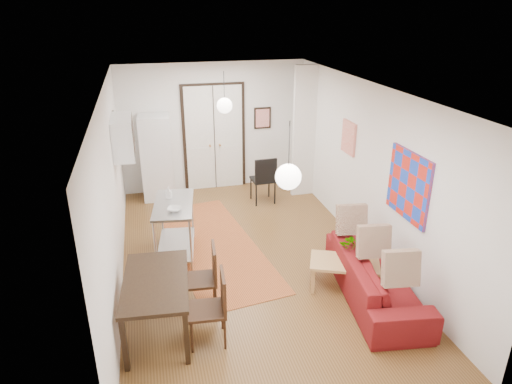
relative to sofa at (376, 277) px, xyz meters
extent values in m
plane|color=brown|center=(-1.57, 1.49, -0.34)|extent=(7.00, 7.00, 0.00)
cube|color=white|center=(-1.57, 1.49, 2.56)|extent=(4.20, 7.00, 0.02)
cube|color=silver|center=(-1.57, 4.99, 1.11)|extent=(4.20, 0.02, 2.90)
cube|color=silver|center=(-1.57, -2.01, 1.11)|extent=(4.20, 0.02, 2.90)
cube|color=silver|center=(-3.67, 1.49, 1.11)|extent=(0.02, 7.00, 2.90)
cube|color=silver|center=(0.53, 1.49, 1.11)|extent=(0.02, 7.00, 2.90)
cube|color=silver|center=(-1.57, 4.95, 0.86)|extent=(1.44, 0.06, 2.50)
cube|color=silver|center=(0.28, 4.04, 1.11)|extent=(0.50, 0.10, 2.90)
cube|color=white|center=(-3.49, 2.99, 1.56)|extent=(0.35, 1.00, 0.70)
cube|color=red|center=(0.50, 0.24, 1.31)|extent=(0.05, 1.00, 1.00)
cube|color=#F0E3C8|center=(0.50, 2.29, 1.46)|extent=(0.05, 0.50, 0.60)
cube|color=red|center=(-0.42, 4.96, 1.26)|extent=(0.40, 0.03, 0.50)
cube|color=#9D6541|center=(-3.64, 3.49, 1.61)|extent=(0.03, 0.44, 0.54)
sphere|color=silver|center=(-1.57, 3.49, 1.91)|extent=(0.30, 0.30, 0.30)
cylinder|color=black|center=(-1.57, 3.49, 2.31)|extent=(0.01, 0.01, 0.50)
sphere|color=silver|center=(-1.57, -0.51, 1.91)|extent=(0.30, 0.30, 0.30)
cylinder|color=black|center=(-1.57, -0.51, 2.31)|extent=(0.01, 0.01, 0.50)
cube|color=#A75A29|center=(-2.09, 2.12, -0.34)|extent=(1.95, 3.99, 0.01)
imported|color=maroon|center=(0.00, 0.00, 0.00)|extent=(2.45, 1.23, 0.68)
cube|color=tan|center=(-0.35, 0.33, 0.09)|extent=(1.18, 0.93, 0.05)
cube|color=tan|center=(-0.81, 0.10, -0.14)|extent=(0.08, 0.08, 0.41)
cube|color=tan|center=(0.11, 0.10, -0.14)|extent=(0.08, 0.08, 0.41)
cube|color=tan|center=(-0.81, 0.56, -0.14)|extent=(0.08, 0.08, 0.41)
cube|color=tan|center=(0.11, 0.56, -0.14)|extent=(0.08, 0.08, 0.41)
imported|color=#295C2D|center=(-0.25, 0.33, 0.34)|extent=(0.51, 0.48, 0.45)
cube|color=#BABDC0|center=(-2.76, 1.97, 0.61)|extent=(0.81, 1.35, 0.04)
cube|color=#BABDC0|center=(-2.76, 1.97, -0.15)|extent=(0.76, 1.31, 0.03)
cylinder|color=#BABDC0|center=(-3.04, 1.37, 0.14)|extent=(0.04, 0.04, 0.96)
cylinder|color=#BABDC0|center=(-2.48, 1.37, 0.14)|extent=(0.04, 0.04, 0.96)
cylinder|color=#BABDC0|center=(-3.04, 2.56, 0.14)|extent=(0.04, 0.04, 0.96)
cylinder|color=#BABDC0|center=(-2.48, 2.56, 0.14)|extent=(0.04, 0.04, 0.96)
imported|color=silver|center=(-2.76, 1.67, 0.66)|extent=(0.29, 0.29, 0.06)
imported|color=teal|center=(-2.81, 2.22, 0.74)|extent=(0.12, 0.12, 0.20)
cube|color=silver|center=(-2.91, 4.64, 0.59)|extent=(0.70, 0.70, 1.87)
cube|color=black|center=(-3.16, 0.00, 0.43)|extent=(0.95, 1.51, 0.05)
cube|color=black|center=(-3.52, -0.67, 0.03)|extent=(0.07, 0.07, 0.74)
cube|color=black|center=(-2.80, -0.67, 0.03)|extent=(0.07, 0.07, 0.74)
cube|color=black|center=(-3.52, 0.67, 0.03)|extent=(0.07, 0.07, 0.74)
cube|color=black|center=(-2.80, 0.67, 0.03)|extent=(0.07, 0.07, 0.74)
cube|color=#3A2012|center=(-2.56, 0.35, 0.13)|extent=(0.51, 0.49, 0.04)
cube|color=#3A2012|center=(-2.56, 0.56, 0.40)|extent=(0.08, 0.46, 0.49)
cylinder|color=#3A2012|center=(-2.76, 0.14, -0.10)|extent=(0.03, 0.03, 0.47)
cylinder|color=#3A2012|center=(-2.36, 0.14, -0.10)|extent=(0.03, 0.03, 0.47)
cylinder|color=#3A2012|center=(-2.76, 0.55, -0.10)|extent=(0.03, 0.03, 0.47)
cylinder|color=#3A2012|center=(-2.36, 0.55, -0.10)|extent=(0.03, 0.03, 0.47)
cube|color=#3A2012|center=(-2.56, -0.35, 0.13)|extent=(0.51, 0.49, 0.04)
cube|color=#3A2012|center=(-2.56, -0.14, 0.40)|extent=(0.08, 0.46, 0.49)
cylinder|color=#3A2012|center=(-2.76, -0.56, -0.10)|extent=(0.03, 0.03, 0.47)
cylinder|color=#3A2012|center=(-2.36, -0.56, -0.10)|extent=(0.03, 0.03, 0.47)
cylinder|color=#3A2012|center=(-2.76, -0.15, -0.10)|extent=(0.03, 0.03, 0.47)
cylinder|color=#3A2012|center=(-2.36, -0.15, -0.10)|extent=(0.03, 0.03, 0.47)
cube|color=black|center=(-0.71, 3.84, 0.17)|extent=(0.50, 0.50, 0.04)
cube|color=black|center=(-0.71, 4.06, 0.45)|extent=(0.48, 0.06, 0.52)
cylinder|color=black|center=(-0.92, 3.63, -0.08)|extent=(0.03, 0.03, 0.52)
cylinder|color=black|center=(-0.50, 3.63, -0.08)|extent=(0.03, 0.03, 0.52)
cylinder|color=black|center=(-0.92, 4.05, -0.08)|extent=(0.03, 0.03, 0.52)
cylinder|color=black|center=(-0.50, 4.05, -0.08)|extent=(0.03, 0.03, 0.52)
camera|label=1|loc=(-3.11, -5.13, 3.74)|focal=32.00mm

